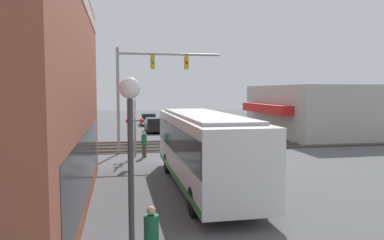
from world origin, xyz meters
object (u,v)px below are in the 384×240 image
(parked_car_black, at_px, (154,126))
(pedestrian_by_lamp, at_px, (151,240))
(parked_car_grey, at_px, (192,133))
(city_bus, at_px, (203,147))
(streetlamp, at_px, (131,165))
(parked_car_white, at_px, (148,120))
(crossing_signal, at_px, (135,121))
(pedestrian_at_crossing, at_px, (144,144))

(parked_car_black, bearing_deg, pedestrian_by_lamp, 174.39)
(parked_car_grey, bearing_deg, city_bus, 170.47)
(pedestrian_by_lamp, bearing_deg, parked_car_grey, -13.53)
(streetlamp, bearing_deg, city_bus, -22.98)
(parked_car_white, relative_size, pedestrian_by_lamp, 2.72)
(crossing_signal, height_order, streetlamp, streetlamp)
(city_bus, xyz_separation_m, pedestrian_at_crossing, (8.02, 2.01, -0.95))
(parked_car_white, height_order, pedestrian_by_lamp, pedestrian_by_lamp)
(streetlamp, bearing_deg, pedestrian_at_crossing, -4.84)
(crossing_signal, distance_m, parked_car_grey, 8.99)
(city_bus, height_order, pedestrian_at_crossing, city_bus)
(parked_car_grey, xyz_separation_m, parked_car_black, (6.71, 2.60, 0.04))
(pedestrian_at_crossing, bearing_deg, streetlamp, 175.16)
(parked_car_white, distance_m, pedestrian_by_lamp, 37.91)
(crossing_signal, relative_size, streetlamp, 0.85)
(city_bus, xyz_separation_m, streetlamp, (-7.93, 3.36, 0.91))
(parked_car_grey, height_order, pedestrian_at_crossing, pedestrian_at_crossing)
(parked_car_grey, bearing_deg, parked_car_white, 9.89)
(parked_car_black, height_order, parked_car_white, parked_car_black)
(streetlamp, xyz_separation_m, parked_car_grey, (23.43, -5.96, -2.05))
(city_bus, bearing_deg, parked_car_black, -0.00)
(city_bus, relative_size, pedestrian_at_crossing, 6.61)
(crossing_signal, relative_size, parked_car_grey, 0.86)
(streetlamp, xyz_separation_m, pedestrian_at_crossing, (15.95, -1.35, -1.86))
(streetlamp, bearing_deg, parked_car_black, -6.37)
(city_bus, bearing_deg, crossing_signal, 17.13)
(parked_car_black, xyz_separation_m, parked_car_white, (8.21, 0.00, -0.01))
(city_bus, xyz_separation_m, pedestrian_by_lamp, (-7.38, 2.90, -0.96))
(pedestrian_by_lamp, distance_m, pedestrian_at_crossing, 15.42)
(parked_car_grey, bearing_deg, pedestrian_at_crossing, 148.32)
(parked_car_grey, xyz_separation_m, pedestrian_at_crossing, (-7.48, 4.61, 0.19))
(city_bus, xyz_separation_m, parked_car_black, (22.20, -0.00, -1.10))
(parked_car_black, xyz_separation_m, pedestrian_at_crossing, (-14.18, 2.01, 0.16))
(parked_car_grey, bearing_deg, parked_car_black, 21.19)
(parked_car_black, height_order, pedestrian_by_lamp, pedestrian_by_lamp)
(crossing_signal, xyz_separation_m, parked_car_black, (13.87, -2.57, -1.62))
(crossing_signal, height_order, parked_car_grey, crossing_signal)
(parked_car_grey, relative_size, parked_car_white, 1.01)
(streetlamp, height_order, pedestrian_by_lamp, streetlamp)
(parked_car_black, bearing_deg, parked_car_grey, -158.81)
(crossing_signal, height_order, parked_car_white, crossing_signal)
(crossing_signal, bearing_deg, pedestrian_by_lamp, 178.77)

